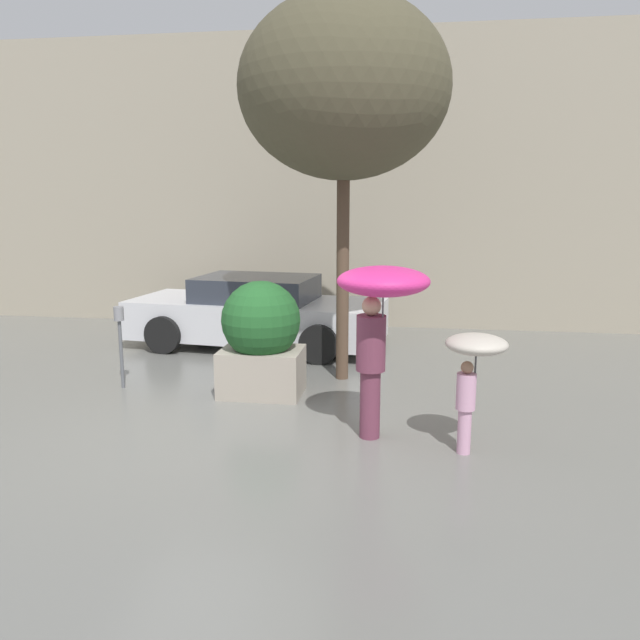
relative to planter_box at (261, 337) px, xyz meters
The scene contains 8 objects.
ground_plane 1.69m from the planter_box, 96.65° to the right, with size 40.00×40.00×0.00m, color slate.
building_facade 5.49m from the planter_box, 91.94° to the left, with size 18.00×0.30×6.00m.
planter_box is the anchor object (origin of this frame).
person_adult 2.33m from the planter_box, 40.34° to the right, with size 1.01×1.01×1.97m.
person_child 3.17m from the planter_box, 31.78° to the right, with size 0.65×0.65×1.30m.
parked_car_near 2.87m from the planter_box, 105.29° to the left, with size 4.74×2.37×1.30m.
street_tree 3.63m from the planter_box, 42.55° to the left, with size 2.97×2.97×5.46m.
parking_meter 2.06m from the planter_box, behind, with size 0.14×0.14×1.19m.
Camera 1 is at (2.18, -6.68, 2.70)m, focal length 35.00 mm.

